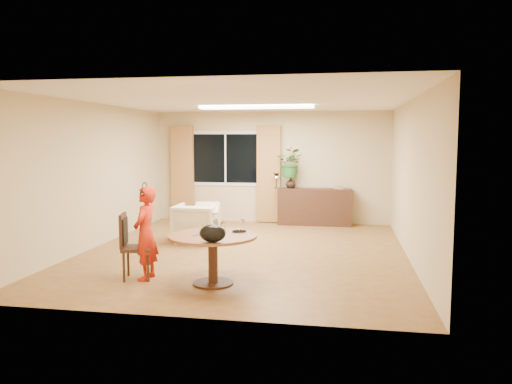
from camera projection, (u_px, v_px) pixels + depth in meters
floor at (244, 252)px, 8.66m from camera, size 6.50×6.50×0.00m
ceiling at (244, 101)px, 8.38m from camera, size 6.50×6.50×0.00m
wall_back at (271, 167)px, 11.70m from camera, size 5.50×0.00×5.50m
wall_left at (95, 176)px, 8.99m from camera, size 0.00×6.50×6.50m
wall_right at (411, 180)px, 8.05m from camera, size 0.00×6.50×6.50m
window at (225, 158)px, 11.85m from camera, size 1.70×0.03×1.30m
curtain_left at (182, 173)px, 12.00m from camera, size 0.55×0.08×2.25m
curtain_right at (269, 174)px, 11.63m from camera, size 0.55×0.08×2.25m
ceiling_panel at (256, 107)px, 9.56m from camera, size 2.20×0.35×0.05m
dining_table at (213, 245)px, 6.68m from camera, size 1.19×1.19×0.68m
dining_chair at (138, 246)px, 6.95m from camera, size 0.53×0.50×0.93m
child at (146, 233)px, 6.91m from camera, size 0.48×0.32×1.30m
laptop at (206, 227)px, 6.67m from camera, size 0.35×0.24×0.22m
tumbler at (223, 227)px, 6.94m from camera, size 0.09×0.09×0.12m
wine_glass at (243, 226)px, 6.81m from camera, size 0.08×0.08×0.19m
pot_lid at (239, 231)px, 6.86m from camera, size 0.22×0.22×0.03m
handbag at (212, 233)px, 6.17m from camera, size 0.38×0.28×0.22m
armchair at (196, 223)px, 9.51m from camera, size 0.79×0.81×0.73m
throw at (207, 204)px, 9.40m from camera, size 0.55×0.63×0.03m
sideboard at (315, 207)px, 11.38m from camera, size 1.67×0.41×0.84m
vase at (291, 183)px, 11.42m from camera, size 0.30×0.30×0.25m
bouquet at (291, 163)px, 11.37m from camera, size 0.69×0.63×0.66m
book_stack at (339, 187)px, 11.24m from camera, size 0.23×0.19×0.08m
desk_lamp at (276, 180)px, 11.42m from camera, size 0.19×0.19×0.36m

